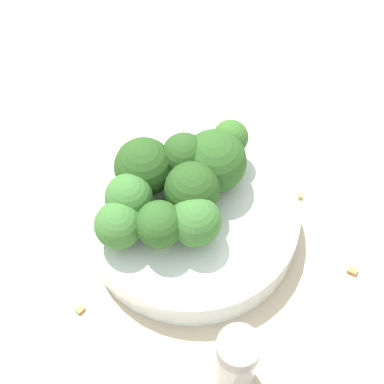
{
  "coord_description": "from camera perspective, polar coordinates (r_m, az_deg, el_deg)",
  "views": [
    {
      "loc": [
        0.16,
        -0.26,
        0.53
      ],
      "look_at": [
        0.0,
        0.0,
        0.06
      ],
      "focal_mm": 60.0,
      "sensor_mm": 36.0,
      "label": 1
    }
  ],
  "objects": [
    {
      "name": "broccoli_floret_3",
      "position": [
        0.55,
        0.3,
        -2.63
      ],
      "size": [
        0.05,
        0.05,
        0.05
      ],
      "color": "#7A9E5B",
      "rests_on": "bowl"
    },
    {
      "name": "broccoli_floret_4",
      "position": [
        0.54,
        -2.93,
        -2.96
      ],
      "size": [
        0.04,
        0.04,
        0.05
      ],
      "color": "#8EB770",
      "rests_on": "bowl"
    },
    {
      "name": "broccoli_floret_5",
      "position": [
        0.57,
        -0.72,
        3.12
      ],
      "size": [
        0.04,
        0.04,
        0.06
      ],
      "color": "#7A9E5B",
      "rests_on": "bowl"
    },
    {
      "name": "broccoli_floret_0",
      "position": [
        0.56,
        -0.03,
        0.05
      ],
      "size": [
        0.05,
        0.05,
        0.06
      ],
      "color": "#84AD66",
      "rests_on": "bowl"
    },
    {
      "name": "pepper_shaker",
      "position": [
        0.52,
        3.98,
        -14.73
      ],
      "size": [
        0.03,
        0.03,
        0.07
      ],
      "color": "#B2B7BC",
      "rests_on": "ground_plane"
    },
    {
      "name": "broccoli_floret_7",
      "position": [
        0.6,
        3.32,
        4.65
      ],
      "size": [
        0.03,
        0.03,
        0.05
      ],
      "color": "#8EB770",
      "rests_on": "bowl"
    },
    {
      "name": "ground_plane",
      "position": [
        0.61,
        0.0,
        -3.23
      ],
      "size": [
        3.0,
        3.0,
        0.0
      ],
      "primitive_type": "plane",
      "color": "beige"
    },
    {
      "name": "broccoli_floret_6",
      "position": [
        0.58,
        2.16,
        2.63
      ],
      "size": [
        0.06,
        0.06,
        0.06
      ],
      "color": "#7A9E5B",
      "rests_on": "bowl"
    },
    {
      "name": "broccoli_floret_8",
      "position": [
        0.58,
        -4.03,
        2.55
      ],
      "size": [
        0.05,
        0.05,
        0.06
      ],
      "color": "#7A9E5B",
      "rests_on": "bowl"
    },
    {
      "name": "almond_crumb_2",
      "position": [
        0.58,
        -9.93,
        -10.21
      ],
      "size": [
        0.01,
        0.01,
        0.01
      ],
      "primitive_type": "cube",
      "rotation": [
        0.0,
        0.0,
        1.35
      ],
      "color": "#AD7F4C",
      "rests_on": "ground_plane"
    },
    {
      "name": "almond_crumb_1",
      "position": [
        0.64,
        9.45,
        -0.26
      ],
      "size": [
        0.01,
        0.01,
        0.01
      ],
      "primitive_type": "cube",
      "rotation": [
        0.0,
        0.0,
        0.51
      ],
      "color": "tan",
      "rests_on": "ground_plane"
    },
    {
      "name": "bowl",
      "position": [
        0.6,
        0.0,
        -2.44
      ],
      "size": [
        0.2,
        0.2,
        0.03
      ],
      "primitive_type": "cylinder",
      "color": "silver",
      "rests_on": "ground_plane"
    },
    {
      "name": "broccoli_floret_2",
      "position": [
        0.56,
        -5.62,
        -0.57
      ],
      "size": [
        0.04,
        0.04,
        0.05
      ],
      "color": "#7A9E5B",
      "rests_on": "bowl"
    },
    {
      "name": "almond_crumb_0",
      "position": [
        0.61,
        14.1,
        -6.72
      ],
      "size": [
        0.01,
        0.01,
        0.01
      ],
      "primitive_type": "cube",
      "rotation": [
        0.0,
        0.0,
        0.05
      ],
      "color": "#AD7F4C",
      "rests_on": "ground_plane"
    },
    {
      "name": "broccoli_floret_1",
      "position": [
        0.55,
        -6.54,
        -2.99
      ],
      "size": [
        0.04,
        0.04,
        0.05
      ],
      "color": "#7A9E5B",
      "rests_on": "bowl"
    }
  ]
}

